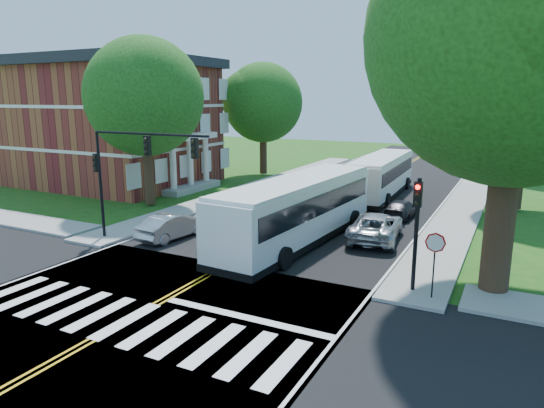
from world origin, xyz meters
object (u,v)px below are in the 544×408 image
Objects in this scene: dark_sedan at (401,209)px; signal_ne at (417,220)px; bus_lead at (298,209)px; signal_nw at (132,161)px; bus_follow at (381,175)px; suv at (376,226)px; hatchback at (172,226)px.

signal_ne is at bearing 107.81° from dark_sedan.
bus_lead is at bearing 68.99° from dark_sedan.
bus_follow is (7.94, 18.40, -2.73)m from signal_nw.
bus_follow is 12.22m from suv.
bus_lead is 3.17× the size of hatchback.
suv reaches higher than dark_sedan.
signal_ne reaches higher than suv.
signal_ne is at bearing 0.05° from signal_nw.
bus_lead is 2.49× the size of suv.
dark_sedan is at bearing -110.48° from bus_lead.
bus_follow reaches higher than hatchback.
suv is at bearing 116.50° from signal_ne.
bus_follow is at bearing -61.26° from dark_sedan.
signal_ne reaches higher than dark_sedan.
suv is at bearing -141.51° from bus_lead.
signal_nw is 20.23m from bus_follow.
hatchback is at bearing 24.41° from bus_lead.
bus_lead reaches higher than bus_follow.
signal_nw reaches higher than hatchback.
dark_sedan is (-3.13, 12.12, -2.39)m from signal_ne.
signal_nw is at bearing 33.39° from bus_lead.
signal_nw is 1.86× the size of dark_sedan.
bus_follow is 2.27× the size of suv.
signal_ne is 1.14× the size of dark_sedan.
signal_nw reaches higher than suv.
dark_sedan is at bearing 48.00° from signal_nw.
dark_sedan is at bearing -98.16° from suv.
signal_ne reaches higher than hatchback.
signal_nw is at bearing 24.41° from suv.
signal_nw is 14.13m from signal_ne.
signal_ne is 0.36× the size of bus_follow.
signal_nw is 1.62× the size of signal_ne.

